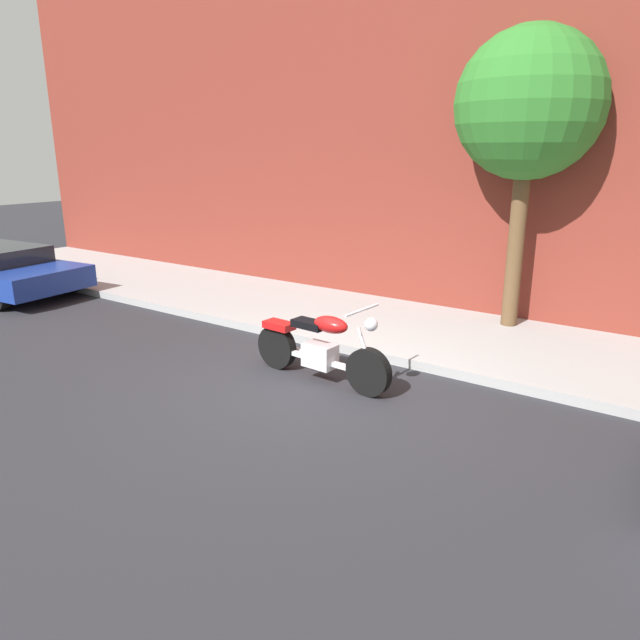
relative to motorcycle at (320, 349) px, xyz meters
The scene contains 5 objects.
ground_plane 0.61m from the motorcycle, 87.04° to the right, with size 60.00×60.00×0.00m, color #28282D.
sidewalk 2.64m from the motorcycle, 89.54° to the left, with size 25.02×3.04×0.14m, color #A3A3A3.
building_facade 5.66m from the motorcycle, 89.72° to the left, with size 25.02×0.50×8.08m, color maroon.
motorcycle is the anchor object (origin of this frame).
street_tree 5.05m from the motorcycle, 69.02° to the left, with size 2.30×2.30×4.85m.
Camera 1 is at (4.20, -5.62, 3.01)m, focal length 32.64 mm.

